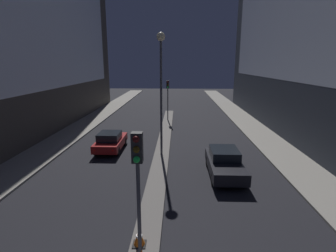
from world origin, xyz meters
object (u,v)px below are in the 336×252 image
object	(u,v)px
traffic_light_mid	(168,91)
car_right_lane	(225,162)
street_lamp	(161,70)
traffic_light_near	(138,173)
traffic_cone_far	(139,237)
car_left_lane	(110,141)

from	to	relation	value
traffic_light_mid	car_right_lane	bearing A→B (deg)	-75.09
traffic_light_mid	street_lamp	size ratio (longest dim) A/B	0.54
traffic_light_near	street_lamp	xyz separation A→B (m)	(0.00, 11.01, 2.67)
street_lamp	traffic_cone_far	xyz separation A→B (m)	(-0.21, -9.84, -5.72)
street_lamp	car_right_lane	size ratio (longest dim) A/B	1.86
traffic_light_near	traffic_cone_far	xyz separation A→B (m)	(-0.21, 1.17, -3.05)
traffic_light_near	car_right_lane	size ratio (longest dim) A/B	1.00
car_right_lane	traffic_light_near	bearing A→B (deg)	-117.18
traffic_light_mid	car_right_lane	distance (m)	15.85
street_lamp	car_left_lane	size ratio (longest dim) A/B	2.08
traffic_cone_far	car_left_lane	distance (m)	11.57
street_lamp	car_right_lane	world-z (taller)	street_lamp
car_left_lane	car_right_lane	world-z (taller)	car_right_lane
car_left_lane	street_lamp	bearing A→B (deg)	-15.07
car_left_lane	car_right_lane	bearing A→B (deg)	-27.95
street_lamp	traffic_light_near	bearing A→B (deg)	-90.00
traffic_cone_far	car_right_lane	distance (m)	7.89
traffic_cone_far	car_left_lane	bearing A→B (deg)	109.25
traffic_light_mid	traffic_cone_far	xyz separation A→B (m)	(-0.21, -21.75, -3.05)
traffic_light_near	car_right_lane	xyz separation A→B (m)	(4.02, 7.83, -2.69)
traffic_cone_far	traffic_light_near	bearing A→B (deg)	-80.02
traffic_light_near	traffic_cone_far	bearing A→B (deg)	99.98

